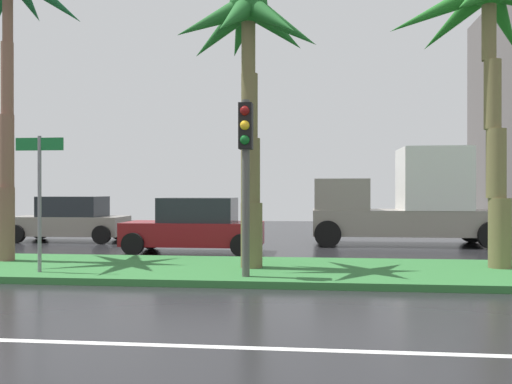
# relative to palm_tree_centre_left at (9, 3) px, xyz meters

# --- Properties ---
(ground_plane) EXTENTS (90.00, 42.00, 0.10)m
(ground_plane) POSITION_rel_palm_tree_centre_left_xyz_m (3.56, 0.33, -6.87)
(ground_plane) COLOR black
(median_strip) EXTENTS (85.50, 4.00, 0.15)m
(median_strip) POSITION_rel_palm_tree_centre_left_xyz_m (3.56, -0.67, -6.75)
(median_strip) COLOR #2D6B33
(median_strip) RESTS_ON ground_plane
(palm_tree_centre_left) EXTENTS (4.11, 4.31, 8.06)m
(palm_tree_centre_left) POSITION_rel_palm_tree_centre_left_xyz_m (0.00, 0.00, 0.00)
(palm_tree_centre_left) COLOR brown
(palm_tree_centre_left) RESTS_ON median_strip
(palm_tree_centre) EXTENTS (3.53, 3.48, 6.57)m
(palm_tree_centre) POSITION_rel_palm_tree_centre_left_xyz_m (6.37, -0.71, -1.53)
(palm_tree_centre) COLOR brown
(palm_tree_centre) RESTS_ON median_strip
(palm_tree_centre_right) EXTENTS (4.78, 4.36, 7.02)m
(palm_tree_centre_right) POSITION_rel_palm_tree_centre_left_xyz_m (11.99, -0.02, -1.16)
(palm_tree_centre_right) COLOR brown
(palm_tree_centre_right) RESTS_ON median_strip
(traffic_signal_median_right) EXTENTS (0.28, 0.43, 3.69)m
(traffic_signal_median_right) POSITION_rel_palm_tree_centre_left_xyz_m (6.47, -2.08, -4.13)
(traffic_signal_median_right) COLOR #4C4C47
(traffic_signal_median_right) RESTS_ON median_strip
(street_name_sign) EXTENTS (1.10, 0.08, 3.00)m
(street_name_sign) POSITION_rel_palm_tree_centre_left_xyz_m (1.87, -1.92, -4.74)
(street_name_sign) COLOR slate
(street_name_sign) RESTS_ON median_strip
(car_in_traffic_second) EXTENTS (4.30, 2.02, 1.72)m
(car_in_traffic_second) POSITION_rel_palm_tree_centre_left_xyz_m (-1.43, 6.61, -6.00)
(car_in_traffic_second) COLOR gray
(car_in_traffic_second) RESTS_ON ground_plane
(car_in_traffic_third) EXTENTS (4.30, 2.02, 1.72)m
(car_in_traffic_third) POSITION_rel_palm_tree_centre_left_xyz_m (4.17, 3.38, -6.00)
(car_in_traffic_third) COLOR maroon
(car_in_traffic_third) RESTS_ON ground_plane
(box_truck_lead) EXTENTS (6.40, 2.64, 3.46)m
(box_truck_lead) POSITION_rel_palm_tree_centre_left_xyz_m (11.11, 6.62, -5.27)
(box_truck_lead) COLOR gray
(box_truck_lead) RESTS_ON ground_plane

